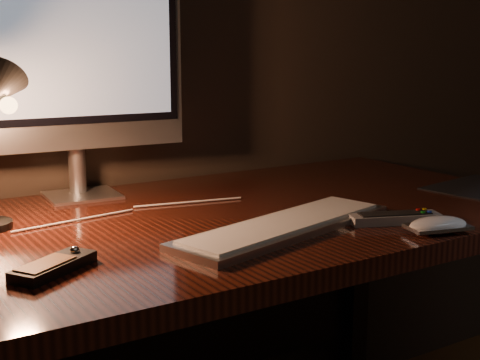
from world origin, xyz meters
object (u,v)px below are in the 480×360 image
monitor (77,64)px  mouse (438,227)px  tv_remote (395,218)px  keyboard (285,226)px  media_remote (54,266)px  desk (170,272)px

monitor → mouse: size_ratio=4.40×
mouse → tv_remote: bearing=113.4°
mouse → tv_remote: 0.10m
keyboard → media_remote: size_ratio=3.27×
tv_remote → monitor: bearing=150.6°
monitor → mouse: 0.82m
monitor → media_remote: monitor is taller
desk → media_remote: size_ratio=10.75×
desk → monitor: size_ratio=3.20×
desk → media_remote: media_remote is taller
keyboard → mouse: mouse is taller
keyboard → media_remote: 0.43m
tv_remote → keyboard: bearing=-176.8°
desk → mouse: bearing=-49.7°
keyboard → monitor: bearing=100.9°
media_remote → keyboard: bearing=-31.9°
media_remote → tv_remote: media_remote is taller
keyboard → tv_remote: 0.22m
monitor → media_remote: (-0.21, -0.46, -0.29)m
mouse → monitor: bearing=140.5°
media_remote → tv_remote: 0.64m
media_remote → tv_remote: (0.64, -0.07, 0.00)m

